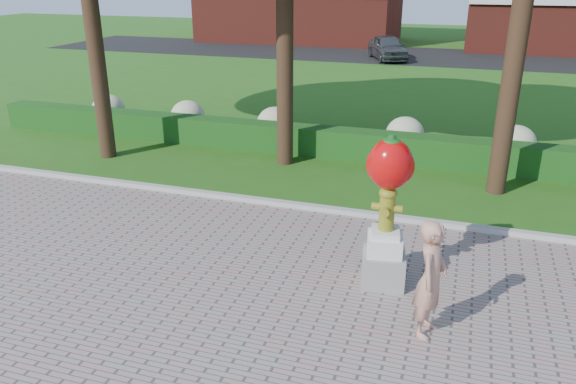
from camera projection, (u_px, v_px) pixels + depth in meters
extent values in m
plane|color=#295A16|center=(286.00, 280.00, 9.66)|extent=(100.00, 100.00, 0.00)
cube|color=#ADADA5|center=(329.00, 210.00, 12.28)|extent=(40.00, 0.18, 0.15)
cube|color=#194714|center=(364.00, 145.00, 15.70)|extent=(24.00, 0.70, 0.80)
ellipsoid|color=#B1B288|center=(109.00, 109.00, 19.11)|extent=(1.10, 1.10, 0.99)
ellipsoid|color=#B1B288|center=(188.00, 116.00, 18.25)|extent=(1.10, 1.10, 0.99)
ellipsoid|color=#B1B288|center=(275.00, 123.00, 17.38)|extent=(1.10, 1.10, 0.99)
ellipsoid|color=#B1B288|center=(405.00, 134.00, 16.24)|extent=(1.10, 1.10, 0.99)
ellipsoid|color=#B1B288|center=(515.00, 143.00, 15.37)|extent=(1.10, 1.10, 0.99)
cube|color=black|center=(428.00, 56.00, 34.40)|extent=(50.00, 8.00, 0.02)
cylinder|color=black|center=(94.00, 35.00, 14.84)|extent=(0.44, 0.44, 6.72)
cylinder|color=black|center=(285.00, 49.00, 14.39)|extent=(0.44, 0.44, 6.16)
cylinder|color=black|center=(518.00, 36.00, 12.17)|extent=(0.44, 0.44, 7.28)
cube|color=gray|center=(383.00, 268.00, 9.42)|extent=(0.81, 0.81, 0.57)
cube|color=silver|center=(385.00, 244.00, 9.25)|extent=(0.66, 0.66, 0.32)
cube|color=silver|center=(385.00, 232.00, 9.17)|extent=(0.52, 0.52, 0.11)
cylinder|color=olive|center=(387.00, 211.00, 9.03)|extent=(0.25, 0.25, 0.63)
ellipsoid|color=olive|center=(388.00, 193.00, 8.92)|extent=(0.29, 0.29, 0.21)
cylinder|color=olive|center=(376.00, 206.00, 9.06)|extent=(0.14, 0.12, 0.12)
cylinder|color=olive|center=(399.00, 209.00, 8.96)|extent=(0.14, 0.12, 0.12)
cylinder|color=olive|center=(386.00, 212.00, 8.86)|extent=(0.14, 0.14, 0.14)
cylinder|color=olive|center=(389.00, 188.00, 8.88)|extent=(0.09, 0.09, 0.06)
ellipsoid|color=red|center=(390.00, 164.00, 8.74)|extent=(0.71, 0.64, 0.82)
ellipsoid|color=red|center=(377.00, 164.00, 8.80)|extent=(0.35, 0.35, 0.52)
ellipsoid|color=red|center=(403.00, 167.00, 8.69)|extent=(0.35, 0.35, 0.52)
cylinder|color=#155F1B|center=(392.00, 139.00, 8.59)|extent=(0.11, 0.11, 0.14)
ellipsoid|color=#155F1B|center=(392.00, 141.00, 8.60)|extent=(0.27, 0.27, 0.09)
imported|color=tan|center=(431.00, 279.00, 7.90)|extent=(0.54, 0.71, 1.78)
imported|color=#3A3E42|center=(388.00, 47.00, 32.88)|extent=(3.15, 4.44, 1.40)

